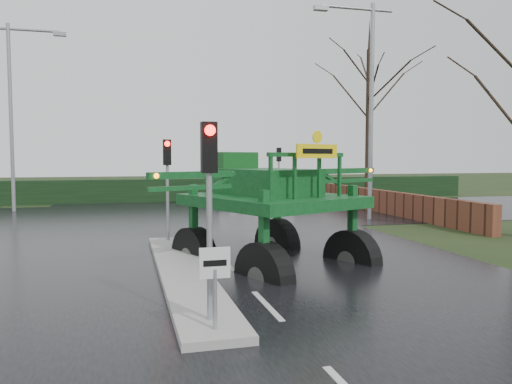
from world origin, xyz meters
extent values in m
plane|color=black|center=(0.00, 0.00, 0.00)|extent=(140.00, 140.00, 0.00)
cube|color=black|center=(0.00, 10.00, 0.00)|extent=(14.00, 80.00, 0.02)
cube|color=black|center=(0.00, 16.00, 0.01)|extent=(80.00, 12.00, 0.02)
cube|color=gray|center=(-1.30, 3.00, 0.09)|extent=(1.20, 10.00, 0.16)
cube|color=black|center=(0.00, 24.00, 0.75)|extent=(44.00, 0.90, 1.50)
cube|color=#592D1E|center=(10.50, 16.00, 0.60)|extent=(0.40, 20.00, 1.20)
cylinder|color=gray|center=(-1.30, -1.50, 0.65)|extent=(0.07, 0.07, 1.00)
cube|color=silver|center=(-1.30, -1.50, 1.25)|extent=(0.50, 0.04, 0.50)
cube|color=black|center=(-1.30, -1.52, 1.25)|extent=(0.38, 0.01, 0.10)
cylinder|color=gray|center=(-1.30, -1.00, 1.75)|extent=(0.10, 0.10, 3.50)
cube|color=black|center=(-1.30, -1.00, 3.10)|extent=(0.26, 0.22, 0.85)
sphere|color=#FF0C07|center=(-1.30, -1.13, 3.38)|extent=(0.18, 0.18, 0.18)
cylinder|color=gray|center=(-1.30, 7.50, 1.75)|extent=(0.10, 0.10, 3.50)
cube|color=black|center=(-1.30, 7.50, 3.10)|extent=(0.26, 0.22, 0.85)
sphere|color=#FF0C07|center=(-1.30, 7.37, 3.38)|extent=(0.18, 0.18, 0.18)
cylinder|color=gray|center=(6.50, 20.00, 1.75)|extent=(0.10, 0.10, 3.50)
cube|color=black|center=(6.50, 20.00, 3.10)|extent=(0.26, 0.22, 0.85)
sphere|color=#FF0C07|center=(6.50, 20.13, 3.38)|extent=(0.18, 0.18, 0.18)
cylinder|color=gray|center=(8.50, 12.00, 5.00)|extent=(0.20, 0.20, 10.00)
cylinder|color=gray|center=(7.70, 12.00, 9.70)|extent=(3.52, 0.14, 0.14)
cube|color=gray|center=(5.94, 12.00, 9.58)|extent=(0.65, 0.30, 0.20)
cylinder|color=gray|center=(-8.50, 20.00, 5.00)|extent=(0.20, 0.20, 10.00)
cylinder|color=gray|center=(-7.70, 20.00, 9.70)|extent=(3.52, 0.14, 0.14)
cube|color=gray|center=(-5.94, 20.00, 9.58)|extent=(0.65, 0.30, 0.20)
cylinder|color=black|center=(13.00, 21.00, 5.00)|extent=(0.32, 0.32, 10.00)
cone|color=black|center=(13.00, 21.00, 10.80)|extent=(0.24, 0.24, 2.50)
cylinder|color=black|center=(-1.58, 3.01, 0.90)|extent=(1.18, 1.84, 1.79)
cylinder|color=#595B56|center=(-1.58, 3.01, 0.90)|extent=(0.74, 0.79, 0.63)
cube|color=#0B3D16|center=(-1.58, 3.01, 2.02)|extent=(0.26, 0.26, 2.06)
cylinder|color=black|center=(1.38, 4.32, 0.90)|extent=(1.18, 1.84, 1.79)
cylinder|color=#595B56|center=(1.38, 4.32, 0.90)|extent=(0.74, 0.79, 0.63)
cube|color=#0B3D16|center=(1.38, 4.32, 2.02)|extent=(0.26, 0.26, 2.06)
cylinder|color=black|center=(-0.27, 0.06, 0.90)|extent=(1.18, 1.84, 1.79)
cylinder|color=#595B56|center=(-0.27, 0.06, 0.90)|extent=(0.74, 0.79, 0.63)
cube|color=#0B3D16|center=(-0.27, 0.06, 2.02)|extent=(0.26, 0.26, 2.06)
cylinder|color=black|center=(2.68, 1.37, 0.90)|extent=(1.18, 1.84, 1.79)
cylinder|color=#595B56|center=(2.68, 1.37, 0.90)|extent=(0.74, 0.79, 0.63)
cube|color=#0B3D16|center=(2.68, 1.37, 2.02)|extent=(0.26, 0.26, 2.06)
cube|color=#0B3D16|center=(0.55, 2.19, 2.60)|extent=(5.19, 5.46, 0.31)
cube|color=#0B3D16|center=(0.48, 2.36, 3.09)|extent=(2.89, 3.26, 0.81)
cube|color=#114B1A|center=(-0.24, 4.00, 3.41)|extent=(1.67, 1.53, 1.17)
cube|color=#0B3D16|center=(1.14, 0.88, 3.90)|extent=(2.50, 1.19, 0.11)
cube|color=#0B3D16|center=(-1.92, 0.70, 3.41)|extent=(2.20, 1.09, 0.16)
sphere|color=orange|center=(-2.79, 0.22, 3.41)|extent=(0.13, 0.13, 0.13)
cube|color=#0B3D16|center=(3.32, 3.03, 3.41)|extent=(2.20, 1.09, 0.16)
sphere|color=orange|center=(4.26, 3.34, 3.41)|extent=(0.13, 0.13, 0.13)
cube|color=yellow|center=(1.28, 0.55, 3.99)|extent=(1.33, 0.63, 0.36)
cube|color=black|center=(1.28, 0.55, 3.99)|extent=(0.99, 0.44, 0.13)
cylinder|color=yellow|center=(1.28, 0.55, 4.35)|extent=(0.31, 0.16, 0.32)
imported|color=white|center=(4.75, 19.39, 0.00)|extent=(4.68, 1.72, 1.53)
camera|label=1|loc=(-2.67, -9.28, 2.94)|focal=35.00mm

